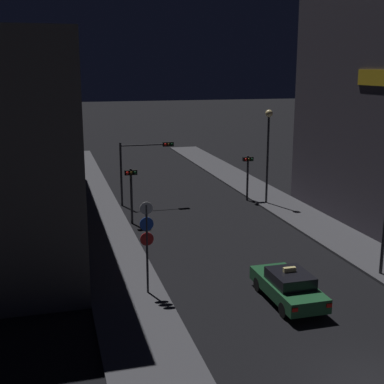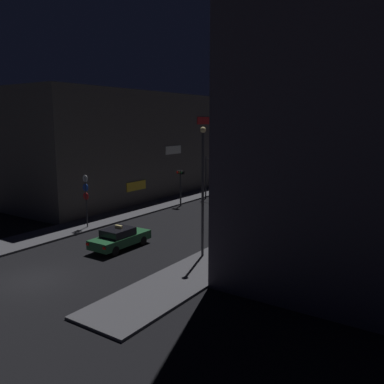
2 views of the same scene
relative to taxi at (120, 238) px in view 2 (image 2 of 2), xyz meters
name	(u,v)px [view 2 (image 2 of 2)]	position (x,y,z in m)	size (l,w,h in m)	color
ground_plane	(34,280)	(0.05, -6.66, -0.74)	(300.00, 300.00, 0.00)	black
sidewalk_left	(191,196)	(-6.65, 18.30, -0.66)	(3.38, 53.93, 0.14)	#424247
sidewalk_right	(306,211)	(6.76, 18.30, -0.66)	(3.38, 53.93, 0.14)	#424247
building_facade_left	(140,144)	(-13.15, 17.29, 5.05)	(9.69, 31.44, 11.58)	#514C47
building_facade_right	(382,91)	(14.40, 7.57, 9.52)	(11.99, 19.69, 20.50)	#3D3842
taxi	(120,238)	(0.00, 0.00, 0.00)	(1.84, 4.46, 1.62)	#1E512D
traffic_light_overhead	(218,169)	(-3.11, 18.43, 2.72)	(4.03, 0.42, 4.72)	#2D2D33
traffic_light_left_kerb	(180,180)	(-4.71, 13.62, 1.90)	(0.80, 0.42, 3.67)	#2D2D33
traffic_light_right_kerb	(285,185)	(4.82, 17.48, 1.78)	(0.80, 0.42, 3.49)	#2D2D33
sign_pole_left	(86,196)	(-5.77, 2.27, 1.94)	(0.61, 0.10, 4.19)	#2D2D33
street_lamp_near_block	(203,183)	(5.68, 1.52, 4.06)	(0.37, 0.37, 8.05)	#2D2D33
street_lamp_far_block	(290,161)	(5.77, 16.02, 4.26)	(0.54, 0.54, 6.90)	#2D2D33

